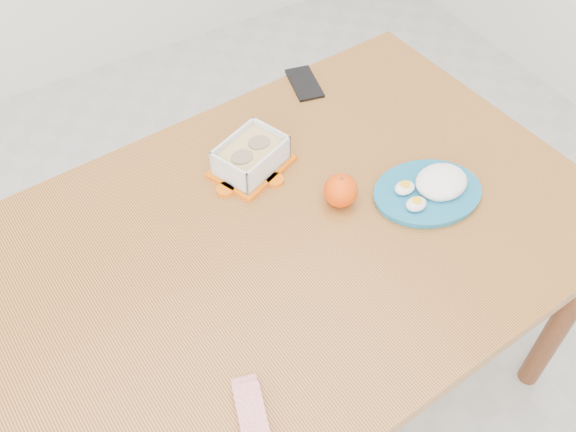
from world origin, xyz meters
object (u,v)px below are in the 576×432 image
food_container (251,157)px  smartphone (304,83)px  dining_table (288,257)px  orange_fruit (341,191)px  rice_plate (432,188)px

food_container → smartphone: 0.35m
food_container → smartphone: food_container is taller
dining_table → food_container: (0.03, 0.22, 0.12)m
orange_fruit → rice_plate: bearing=-24.2°
food_container → rice_plate: (0.31, -0.28, -0.02)m
orange_fruit → smartphone: size_ratio=0.56×
rice_plate → orange_fruit: bearing=169.8°
dining_table → rice_plate: rice_plate is taller
dining_table → smartphone: 0.53m
food_container → smartphone: bearing=15.6°
orange_fruit → rice_plate: orange_fruit is taller
dining_table → orange_fruit: orange_fruit is taller
orange_fruit → rice_plate: (0.19, -0.09, -0.02)m
dining_table → rice_plate: (0.34, -0.07, 0.11)m
dining_table → rice_plate: bearing=-15.5°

